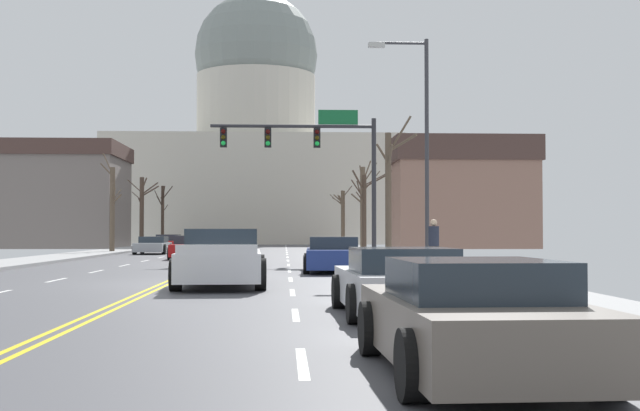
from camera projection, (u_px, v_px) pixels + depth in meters
ground at (165, 283)px, 22.64m from camera, size 20.00×180.00×0.20m
signal_gantry at (316, 151)px, 38.90m from camera, size 7.91×0.41×7.12m
street_lamp_right at (419, 134)px, 27.99m from camera, size 2.08×0.24×7.94m
capitol_building at (256, 147)px, 96.29m from camera, size 32.85×19.12×31.99m
sedan_near_00 at (333, 252)px, 35.53m from camera, size 2.04×4.39×1.18m
sedan_near_01 at (333, 255)px, 29.21m from camera, size 2.23×4.65×1.26m
pickup_truck_near_02 at (221, 260)px, 21.76m from camera, size 2.51×5.31×1.53m
sedan_near_03 at (399, 283)px, 14.22m from camera, size 2.17×4.28×1.19m
sedan_near_04 at (473, 320)px, 8.39m from camera, size 2.08×4.34×1.18m
sedan_oncoming_00 at (190, 248)px, 42.86m from camera, size 2.08×4.64×1.22m
sedan_oncoming_01 at (153, 246)px, 51.92m from camera, size 2.04×4.28×1.11m
sedan_oncoming_02 at (168, 243)px, 61.22m from camera, size 2.10×4.51×1.20m
flank_building_00 at (66, 195)px, 70.62m from camera, size 9.77×10.00×8.99m
flank_building_01 at (462, 192)px, 69.11m from camera, size 12.02×7.17×9.32m
bare_tree_00 at (364, 210)px, 46.77m from camera, size 2.43×1.77×4.84m
bare_tree_01 at (112, 207)px, 53.62m from camera, size 1.64×1.97×6.54m
bare_tree_02 at (363, 206)px, 57.83m from camera, size 2.07×1.95×6.39m
bare_tree_03 at (142, 210)px, 66.07m from camera, size 2.60×2.47×5.70m
bare_tree_04 at (389, 190)px, 35.32m from camera, size 1.63×1.69×6.33m
bare_tree_05 at (163, 213)px, 75.64m from camera, size 1.67×2.15×5.51m
bare_tree_06 at (343, 216)px, 71.78m from camera, size 2.03×2.39×5.37m
pedestrian_00 at (434, 243)px, 25.98m from camera, size 0.35×0.34×1.70m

